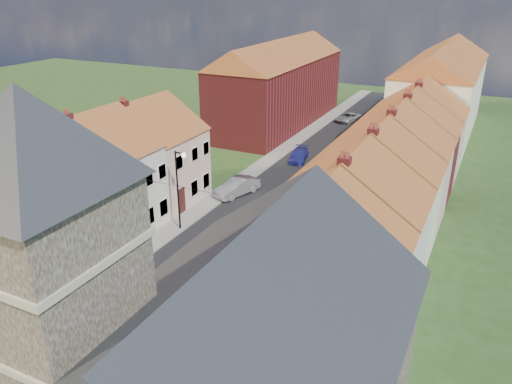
# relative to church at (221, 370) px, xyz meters

# --- Properties ---
(road) EXTENTS (7.00, 90.00, 0.02)m
(road) POSITION_rel_church_xyz_m (-9.36, 26.68, -5.87)
(road) COLOR black
(road) RESTS_ON ground
(pavement_left) EXTENTS (1.80, 90.00, 0.12)m
(pavement_left) POSITION_rel_church_xyz_m (-13.76, 26.68, -5.82)
(pavement_left) COLOR gray
(pavement_left) RESTS_ON ground
(pavement_right) EXTENTS (1.80, 90.00, 0.12)m
(pavement_right) POSITION_rel_church_xyz_m (-4.96, 26.68, -5.82)
(pavement_right) COLOR gray
(pavement_right) RESTS_ON ground
(church) EXTENTS (11.25, 14.25, 15.20)m
(church) POSITION_rel_church_xyz_m (0.00, 0.00, 0.00)
(church) COLOR #3A2E28
(church) RESTS_ON ground
(cottage_r_tudor) EXTENTS (8.30, 5.20, 9.00)m
(cottage_r_tudor) POSITION_rel_church_xyz_m (-0.09, 9.37, -1.41)
(cottage_r_tudor) COLOR white
(cottage_r_tudor) RESTS_ON ground
(cottage_r_white_near) EXTENTS (8.30, 6.00, 9.00)m
(cottage_r_white_near) POSITION_rel_church_xyz_m (-0.06, 14.77, -1.40)
(cottage_r_white_near) COLOR beige
(cottage_r_white_near) RESTS_ON ground
(cottage_r_cream_mid) EXTENTS (8.30, 5.20, 9.00)m
(cottage_r_cream_mid) POSITION_rel_church_xyz_m (-0.06, 20.17, -1.40)
(cottage_r_cream_mid) COLOR white
(cottage_r_cream_mid) RESTS_ON ground
(cottage_r_pink) EXTENTS (8.30, 6.00, 9.00)m
(cottage_r_pink) POSITION_rel_church_xyz_m (-0.06, 25.57, -1.40)
(cottage_r_pink) COLOR beige
(cottage_r_pink) RESTS_ON ground
(cottage_r_white_far) EXTENTS (8.30, 5.20, 9.00)m
(cottage_r_white_far) POSITION_rel_church_xyz_m (-0.06, 30.97, -1.40)
(cottage_r_white_far) COLOR maroon
(cottage_r_white_far) RESTS_ON ground
(cottage_r_cream_far) EXTENTS (8.30, 6.00, 9.00)m
(cottage_r_cream_far) POSITION_rel_church_xyz_m (-0.06, 36.37, -1.40)
(cottage_r_cream_far) COLOR beige
(cottage_r_cream_far) RESTS_ON ground
(cottage_l_white) EXTENTS (8.30, 6.90, 8.80)m
(cottage_l_white) POSITION_rel_church_xyz_m (-18.66, 8.62, -1.51)
(cottage_l_white) COLOR beige
(cottage_l_white) RESTS_ON ground
(cottage_l_brick_mid) EXTENTS (8.30, 5.70, 9.10)m
(cottage_l_brick_mid) POSITION_rel_church_xyz_m (-18.66, 14.72, -1.35)
(cottage_l_brick_mid) COLOR beige
(cottage_l_brick_mid) RESTS_ON ground
(cottage_l_pink) EXTENTS (8.30, 6.30, 8.80)m
(cottage_l_pink) POSITION_rel_church_xyz_m (-18.66, 20.52, -1.51)
(cottage_l_pink) COLOR beige
(cottage_l_pink) RESTS_ON ground
(block_right_far) EXTENTS (8.30, 24.20, 10.50)m
(block_right_far) POSITION_rel_church_xyz_m (-0.06, 51.68, -0.58)
(block_right_far) COLOR white
(block_right_far) RESTS_ON ground
(block_left_far) EXTENTS (8.30, 24.20, 10.50)m
(block_left_far) POSITION_rel_church_xyz_m (-18.66, 46.68, -0.58)
(block_left_far) COLOR maroon
(block_left_far) RESTS_ON ground
(lamppost) EXTENTS (0.88, 0.15, 6.00)m
(lamppost) POSITION_rel_church_xyz_m (-13.17, 16.68, -2.34)
(lamppost) COLOR black
(lamppost) RESTS_ON pavement_left
(car_near) EXTENTS (2.83, 4.80, 1.53)m
(car_near) POSITION_rel_church_xyz_m (-12.52, 4.91, -5.11)
(car_near) COLOR black
(car_near) RESTS_ON ground
(car_mid) EXTENTS (2.79, 4.63, 1.44)m
(car_mid) POSITION_rel_church_xyz_m (-12.56, 24.27, -5.16)
(car_mid) COLOR #9D9EA4
(car_mid) RESTS_ON ground
(car_far) EXTENTS (2.28, 4.14, 1.14)m
(car_far) POSITION_rel_church_xyz_m (-11.06, 34.79, -5.31)
(car_far) COLOR navy
(car_far) RESTS_ON ground
(car_distant) EXTENTS (3.09, 4.40, 1.11)m
(car_distant) POSITION_rel_church_xyz_m (-10.86, 51.86, -5.32)
(car_distant) COLOR #A5AAAD
(car_distant) RESTS_ON ground
(pedestrian_right) EXTENTS (0.87, 0.74, 1.57)m
(pedestrian_right) POSITION_rel_church_xyz_m (-5.29, 14.49, -4.97)
(pedestrian_right) COLOR black
(pedestrian_right) RESTS_ON pavement_right
(pedestrian_right_b) EXTENTS (1.04, 0.90, 1.81)m
(pedestrian_right_b) POSITION_rel_church_xyz_m (-5.41, 18.89, -4.85)
(pedestrian_right_b) COLOR black
(pedestrian_right_b) RESTS_ON pavement_right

